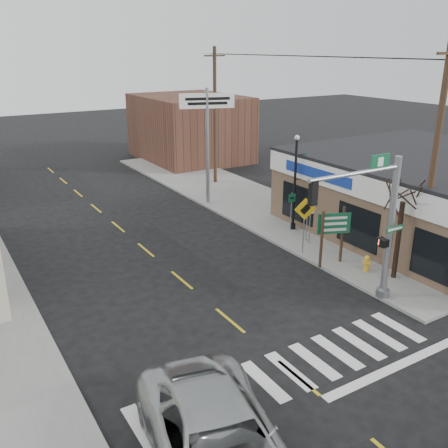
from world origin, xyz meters
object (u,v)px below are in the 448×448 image
suv (219,446)px  utility_pole_near (434,163)px  utility_pole_far (215,115)px  traffic_signal_pole (379,216)px  guide_sign (333,229)px  bare_tree (405,188)px  fire_hydrant (367,263)px  dance_center_sign (207,118)px  lamp_post (296,176)px

suv → utility_pole_near: utility_pole_near is taller
utility_pole_far → traffic_signal_pole: bearing=-102.5°
guide_sign → utility_pole_far: (2.97, 15.64, 3.14)m
utility_pole_far → bare_tree: bearing=-95.5°
fire_hydrant → dance_center_sign: bearing=93.9°
fire_hydrant → lamp_post: 6.66m
traffic_signal_pole → utility_pole_far: bearing=78.8°
traffic_signal_pole → lamp_post: 8.53m
bare_tree → utility_pole_far: bearing=85.2°
guide_sign → dance_center_sign: (-0.03, 11.46, 3.63)m
traffic_signal_pole → utility_pole_far: utility_pole_far is taller
guide_sign → utility_pole_far: size_ratio=0.28×
fire_hydrant → dance_center_sign: (-0.88, 12.83, 4.97)m
guide_sign → bare_tree: bare_tree is taller
traffic_signal_pole → dance_center_sign: dance_center_sign is taller
traffic_signal_pole → utility_pole_near: utility_pole_near is taller
traffic_signal_pole → dance_center_sign: size_ratio=0.82×
fire_hydrant → dance_center_sign: 13.79m
suv → bare_tree: (11.98, 5.16, 3.29)m
dance_center_sign → suv: bearing=-100.4°
utility_pole_near → utility_pole_far: size_ratio=1.04×
guide_sign → bare_tree: bearing=-36.5°
guide_sign → dance_center_sign: 12.02m
traffic_signal_pole → dance_center_sign: (1.00, 14.85, 1.86)m
dance_center_sign → bare_tree: (1.47, -13.89, -1.32)m
bare_tree → traffic_signal_pole: bearing=-158.7°
suv → bare_tree: size_ratio=1.26×
lamp_post → bare_tree: 7.22m
utility_pole_near → traffic_signal_pole: bearing=178.1°
guide_sign → fire_hydrant: size_ratio=3.53×
bare_tree → utility_pole_far: 18.16m
guide_sign → dance_center_sign: bearing=113.0°
suv → guide_sign: size_ratio=2.42×
traffic_signal_pole → lamp_post: bearing=72.7°
guide_sign → fire_hydrant: guide_sign is taller
traffic_signal_pole → dance_center_sign: 15.00m
fire_hydrant → lamp_post: size_ratio=0.15×
fire_hydrant → utility_pole_near: utility_pole_near is taller
guide_sign → utility_pole_far: bearing=102.1°
suv → bare_tree: bare_tree is taller
lamp_post → bare_tree: size_ratio=1.00×
suv → utility_pole_near: 14.24m
lamp_post → bare_tree: (-0.15, -7.14, 1.05)m
bare_tree → utility_pole_near: bearing=-37.7°
fire_hydrant → utility_pole_far: (2.12, 17.02, 4.48)m
fire_hydrant → bare_tree: bearing=-61.0°
lamp_post → utility_pole_near: utility_pole_near is taller
suv → dance_center_sign: dance_center_sign is taller
guide_sign → suv: bearing=-121.3°
dance_center_sign → guide_sign: bearing=-71.4°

